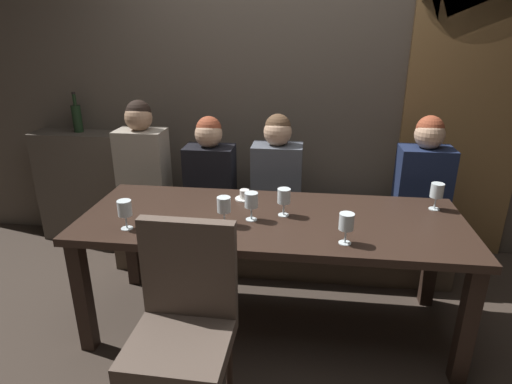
% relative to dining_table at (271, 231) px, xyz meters
% --- Properties ---
extents(ground, '(9.00, 9.00, 0.00)m').
position_rel_dining_table_xyz_m(ground, '(0.00, 0.00, -0.65)').
color(ground, '#382D26').
extents(back_wall_tiled, '(6.00, 0.12, 3.00)m').
position_rel_dining_table_xyz_m(back_wall_tiled, '(0.00, 1.22, 0.85)').
color(back_wall_tiled, brown).
rests_on(back_wall_tiled, ground).
extents(arched_door, '(0.90, 0.05, 2.55)m').
position_rel_dining_table_xyz_m(arched_door, '(1.35, 1.15, 0.71)').
color(arched_door, olive).
rests_on(arched_door, ground).
extents(back_counter, '(1.10, 0.28, 0.95)m').
position_rel_dining_table_xyz_m(back_counter, '(-1.55, 1.04, -0.18)').
color(back_counter, '#494138').
rests_on(back_counter, ground).
extents(dining_table, '(2.20, 0.84, 0.74)m').
position_rel_dining_table_xyz_m(dining_table, '(0.00, 0.00, 0.00)').
color(dining_table, black).
rests_on(dining_table, ground).
extents(banquette_bench, '(2.50, 0.44, 0.45)m').
position_rel_dining_table_xyz_m(banquette_bench, '(0.00, 0.70, -0.42)').
color(banquette_bench, '#4A3C2E').
rests_on(banquette_bench, ground).
extents(chair_near_side, '(0.45, 0.45, 0.98)m').
position_rel_dining_table_xyz_m(chair_near_side, '(-0.33, -0.72, -0.09)').
color(chair_near_side, '#302119').
rests_on(chair_near_side, ground).
extents(diner_redhead, '(0.36, 0.24, 0.83)m').
position_rel_dining_table_xyz_m(diner_redhead, '(-1.05, 0.73, 0.19)').
color(diner_redhead, '#9E9384').
rests_on(diner_redhead, banquette_bench).
extents(diner_bearded, '(0.36, 0.24, 0.72)m').
position_rel_dining_table_xyz_m(diner_bearded, '(-0.53, 0.71, 0.14)').
color(diner_bearded, black).
rests_on(diner_bearded, banquette_bench).
extents(diner_far_end, '(0.36, 0.24, 0.75)m').
position_rel_dining_table_xyz_m(diner_far_end, '(-0.03, 0.72, 0.15)').
color(diner_far_end, '#4C515B').
rests_on(diner_far_end, banquette_bench).
extents(diner_near_end, '(0.36, 0.24, 0.77)m').
position_rel_dining_table_xyz_m(diner_near_end, '(1.00, 0.71, 0.16)').
color(diner_near_end, '#192342').
rests_on(diner_near_end, banquette_bench).
extents(wine_bottle_dark_red, '(0.08, 0.08, 0.33)m').
position_rel_dining_table_xyz_m(wine_bottle_dark_red, '(-1.71, 1.05, 0.42)').
color(wine_bottle_dark_red, black).
rests_on(wine_bottle_dark_red, back_counter).
extents(wine_glass_far_left, '(0.08, 0.08, 0.16)m').
position_rel_dining_table_xyz_m(wine_glass_far_left, '(0.07, 0.03, 0.20)').
color(wine_glass_far_left, silver).
rests_on(wine_glass_far_left, dining_table).
extents(wine_glass_far_right, '(0.08, 0.08, 0.16)m').
position_rel_dining_table_xyz_m(wine_glass_far_right, '(0.96, 0.24, 0.20)').
color(wine_glass_far_right, silver).
rests_on(wine_glass_far_right, dining_table).
extents(wine_glass_near_left, '(0.08, 0.08, 0.16)m').
position_rel_dining_table_xyz_m(wine_glass_near_left, '(-0.11, -0.05, 0.20)').
color(wine_glass_near_left, silver).
rests_on(wine_glass_near_left, dining_table).
extents(wine_glass_center_back, '(0.08, 0.08, 0.16)m').
position_rel_dining_table_xyz_m(wine_glass_center_back, '(-0.25, -0.14, 0.20)').
color(wine_glass_center_back, silver).
rests_on(wine_glass_center_back, dining_table).
extents(wine_glass_center_front, '(0.08, 0.08, 0.16)m').
position_rel_dining_table_xyz_m(wine_glass_center_front, '(-0.77, -0.25, 0.20)').
color(wine_glass_center_front, silver).
rests_on(wine_glass_center_front, dining_table).
extents(wine_glass_end_left, '(0.08, 0.08, 0.16)m').
position_rel_dining_table_xyz_m(wine_glass_end_left, '(0.40, -0.28, 0.20)').
color(wine_glass_end_left, silver).
rests_on(wine_glass_end_left, dining_table).
extents(espresso_cup, '(0.12, 0.12, 0.06)m').
position_rel_dining_table_xyz_m(espresso_cup, '(-0.20, 0.25, 0.11)').
color(espresso_cup, white).
rests_on(espresso_cup, dining_table).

